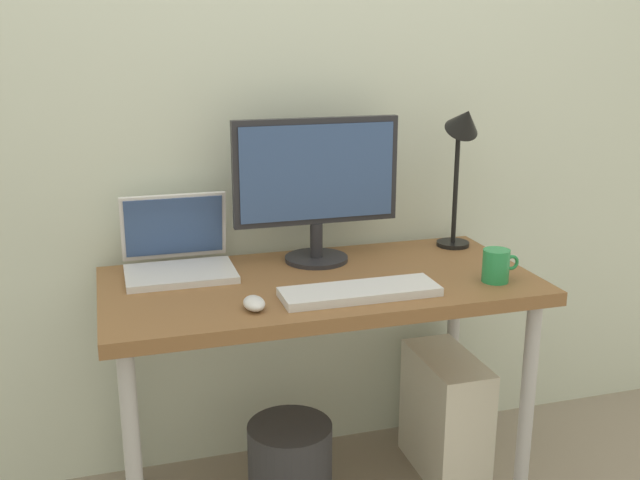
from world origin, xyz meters
name	(u,v)px	position (x,y,z in m)	size (l,w,h in m)	color
back_wall	(287,80)	(0.00, 0.37, 1.30)	(4.40, 0.04, 2.60)	silver
desk	(320,304)	(0.00, 0.00, 0.67)	(1.26, 0.61, 0.75)	brown
monitor	(316,181)	(0.04, 0.17, 1.01)	(0.52, 0.20, 0.45)	#232328
laptop	(178,253)	(-0.39, 0.19, 0.81)	(0.32, 0.26, 0.23)	silver
desk_lamp	(462,144)	(0.53, 0.18, 1.10)	(0.11, 0.16, 0.49)	black
keyboard	(360,292)	(0.07, -0.17, 0.76)	(0.44, 0.14, 0.02)	silver
mouse	(254,303)	(-0.23, -0.18, 0.77)	(0.06, 0.09, 0.03)	silver
coffee_mug	(496,266)	(0.49, -0.16, 0.80)	(0.11, 0.08, 0.10)	#268C4C
computer_tower	(445,415)	(0.45, 0.04, 0.21)	(0.18, 0.36, 0.42)	silver
wastebasket	(290,469)	(-0.10, -0.03, 0.15)	(0.26, 0.26, 0.30)	#333338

